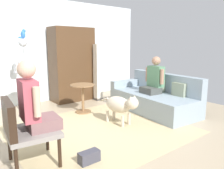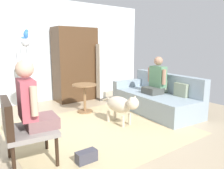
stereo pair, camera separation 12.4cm
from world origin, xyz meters
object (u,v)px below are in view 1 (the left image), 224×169
bird_cage_stand (25,76)px  person_on_couch (154,79)px  dog (120,105)px  handbag (89,157)px  armchair (22,127)px  armoire_cabinet (72,65)px  round_end_table (83,95)px  parrot (23,34)px  person_on_armchair (33,103)px  couch (154,98)px  column_lamp (98,73)px

bird_cage_stand → person_on_couch: bearing=-31.7°
dog → handbag: dog is taller
armchair → person_on_couch: size_ratio=1.05×
armchair → armoire_cabinet: 3.32m
round_end_table → parrot: parrot is taller
person_on_armchair → bird_cage_stand: 2.07m
person_on_armchair → round_end_table: 2.16m
round_end_table → armoire_cabinet: size_ratio=0.33×
couch → person_on_armchair: size_ratio=2.47×
person_on_armchair → column_lamp: column_lamp is taller
person_on_couch → couch: bearing=26.5°
round_end_table → handbag: bearing=-119.1°
round_end_table → armoire_cabinet: 1.32m
person_on_couch → column_lamp: size_ratio=0.54×
person_on_couch → handbag: person_on_couch is taller
round_end_table → dog: bearing=-80.5°
column_lamp → armchair: bearing=-140.7°
dog → bird_cage_stand: bearing=126.7°
person_on_couch → round_end_table: (-1.31, 0.88, -0.34)m
person_on_armchair → dog: size_ratio=0.95×
column_lamp → person_on_couch: bearing=-75.4°
parrot → column_lamp: size_ratio=0.13×
handbag → column_lamp: bearing=52.9°
bird_cage_stand → armoire_cabinet: (1.40, 0.57, 0.11)m
person_on_couch → bird_cage_stand: (-2.34, 1.45, 0.11)m
dog → column_lamp: bearing=67.6°
bird_cage_stand → column_lamp: (1.93, 0.14, -0.11)m
person_on_armchair → dog: 1.82m
person_on_armchair → bird_cage_stand: size_ratio=0.54×
bird_cage_stand → handbag: bird_cage_stand is taller
armchair → parrot: size_ratio=4.54×
round_end_table → dog: 1.07m
round_end_table → handbag: 2.15m
parrot → column_lamp: bearing=4.2°
person_on_couch → column_lamp: bearing=104.6°
round_end_table → parrot: (-1.01, 0.56, 1.29)m
armchair → dog: bearing=11.1°
handbag → parrot: bearing=89.3°
bird_cage_stand → column_lamp: bearing=4.1°
bird_cage_stand → column_lamp: bird_cage_stand is taller
couch → dog: couch is taller
person_on_armchair → armoire_cabinet: bearing=53.1°
round_end_table → bird_cage_stand: bearing=151.3°
armchair → bird_cage_stand: bird_cage_stand is taller
person_on_couch → dog: 1.21m
person_on_couch → parrot: (-2.32, 1.45, 0.95)m
armchair → person_on_armchair: size_ratio=0.99×
armchair → person_on_armchair: bearing=-6.2°
round_end_table → dog: round_end_table is taller
armchair → round_end_table: bearing=40.0°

